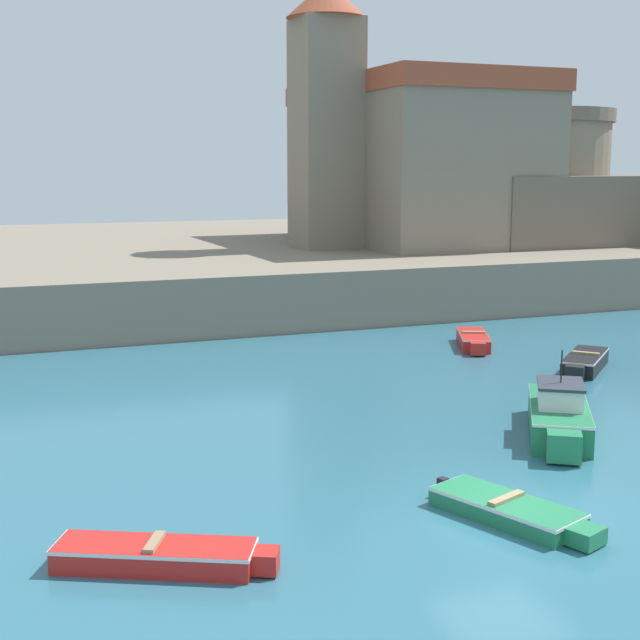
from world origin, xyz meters
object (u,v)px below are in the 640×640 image
(motorboat_green_0, at_px, (559,415))
(dinghy_green_3, at_px, (510,509))
(dinghy_red_5, at_px, (160,555))
(dinghy_black_1, at_px, (585,362))
(church, at_px, (405,156))
(fortress, at_px, (542,193))
(dinghy_red_6, at_px, (473,340))

(motorboat_green_0, height_order, dinghy_green_3, motorboat_green_0)
(dinghy_red_5, bearing_deg, dinghy_black_1, 30.73)
(dinghy_black_1, relative_size, church, 0.19)
(fortress, bearing_deg, dinghy_black_1, -121.49)
(motorboat_green_0, height_order, dinghy_black_1, motorboat_green_0)
(dinghy_green_3, xyz_separation_m, dinghy_red_6, (8.82, 16.10, 0.08))
(dinghy_black_1, xyz_separation_m, church, (5.02, 24.60, 7.67))
(dinghy_green_3, height_order, fortress, fortress)
(dinghy_black_1, xyz_separation_m, dinghy_green_3, (-10.39, -10.95, -0.09))
(dinghy_green_3, bearing_deg, church, 66.57)
(motorboat_green_0, height_order, dinghy_red_5, motorboat_green_0)
(dinghy_green_3, bearing_deg, fortress, 54.12)
(dinghy_red_6, height_order, fortress, fortress)
(dinghy_red_6, relative_size, fortress, 0.28)
(dinghy_black_1, bearing_deg, fortress, 58.51)
(dinghy_black_1, distance_m, dinghy_red_5, 20.61)
(dinghy_red_5, relative_size, fortress, 0.32)
(dinghy_red_6, bearing_deg, dinghy_green_3, -118.71)
(dinghy_black_1, relative_size, dinghy_green_3, 0.90)
(dinghy_black_1, bearing_deg, dinghy_red_5, -149.27)
(church, bearing_deg, dinghy_black_1, -101.53)
(dinghy_red_6, xyz_separation_m, church, (6.59, 19.46, 7.68))
(dinghy_black_1, relative_size, fortress, 0.27)
(motorboat_green_0, distance_m, dinghy_black_1, 8.54)
(fortress, bearing_deg, dinghy_green_3, -125.88)
(dinghy_red_5, distance_m, fortress, 45.80)
(motorboat_green_0, relative_size, church, 0.27)
(dinghy_black_1, relative_size, dinghy_red_6, 0.97)
(motorboat_green_0, distance_m, church, 33.56)
(dinghy_red_5, xyz_separation_m, church, (22.73, 35.13, 7.73))
(dinghy_red_6, height_order, church, church)
(motorboat_green_0, relative_size, dinghy_green_3, 1.28)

